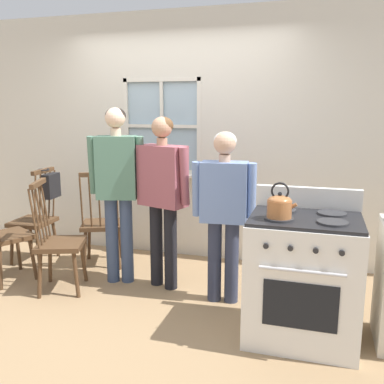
# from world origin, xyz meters

# --- Properties ---
(ground_plane) EXTENTS (16.00, 16.00, 0.00)m
(ground_plane) POSITION_xyz_m (0.00, 0.00, 0.00)
(ground_plane) COLOR #937551
(wall_back) EXTENTS (6.40, 0.16, 2.70)m
(wall_back) POSITION_xyz_m (0.01, 1.40, 1.34)
(wall_back) COLOR silver
(wall_back) RESTS_ON ground_plane
(chair_by_window) EXTENTS (0.43, 0.44, 1.04)m
(chair_by_window) POSITION_xyz_m (-1.46, 0.71, 0.45)
(chair_by_window) COLOR #4C331E
(chair_by_window) RESTS_ON ground_plane
(chair_near_wall) EXTENTS (0.52, 0.53, 1.04)m
(chair_near_wall) POSITION_xyz_m (-0.77, 0.12, 0.45)
(chair_near_wall) COLOR #4C331E
(chair_near_wall) RESTS_ON ground_plane
(chair_center_cluster) EXTENTS (0.54, 0.53, 1.04)m
(chair_center_cluster) POSITION_xyz_m (-0.69, 0.80, 0.45)
(chair_center_cluster) COLOR #4C331E
(chair_center_cluster) RESTS_ON ground_plane
(chair_near_stove) EXTENTS (0.56, 0.55, 1.04)m
(chair_near_stove) POSITION_xyz_m (-1.39, 0.16, 0.45)
(chair_near_stove) COLOR #4C331E
(chair_near_stove) RESTS_ON ground_plane
(person_elderly_left) EXTENTS (0.54, 0.30, 1.68)m
(person_elderly_left) POSITION_xyz_m (-0.31, 0.46, 1.00)
(person_elderly_left) COLOR #384766
(person_elderly_left) RESTS_ON ground_plane
(person_teen_center) EXTENTS (0.60, 0.34, 1.60)m
(person_teen_center) POSITION_xyz_m (0.13, 0.47, 0.97)
(person_teen_center) COLOR black
(person_teen_center) RESTS_ON ground_plane
(person_adult_right) EXTENTS (0.55, 0.25, 1.49)m
(person_adult_right) POSITION_xyz_m (0.74, 0.32, 0.89)
(person_adult_right) COLOR #2D3347
(person_adult_right) RESTS_ON ground_plane
(stove) EXTENTS (0.79, 0.68, 1.08)m
(stove) POSITION_xyz_m (1.43, -0.10, 0.47)
(stove) COLOR white
(stove) RESTS_ON ground_plane
(kettle) EXTENTS (0.21, 0.17, 0.25)m
(kettle) POSITION_xyz_m (1.25, -0.23, 1.02)
(kettle) COLOR #A86638
(kettle) RESTS_ON stove
(potted_plant) EXTENTS (0.14, 0.14, 0.27)m
(potted_plant) POSITION_xyz_m (-0.12, 1.31, 1.03)
(potted_plant) COLOR beige
(potted_plant) RESTS_ON wall_back
(handbag) EXTENTS (0.20, 0.22, 0.31)m
(handbag) POSITION_xyz_m (-1.23, 0.72, 0.87)
(handbag) COLOR black
(handbag) RESTS_ON chair_by_window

